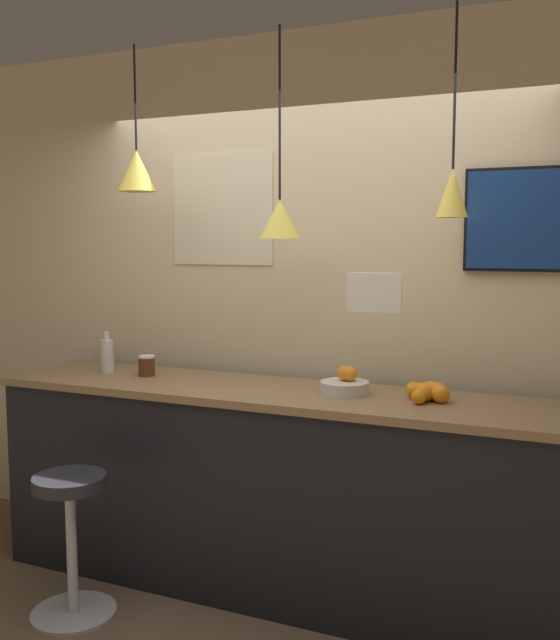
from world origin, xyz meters
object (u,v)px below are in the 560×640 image
(spread_jar, at_px, (147,366))
(mounted_tv, at_px, (533,220))
(bar_stool, at_px, (71,525))
(juice_bottle, at_px, (107,355))
(fruit_bowl, at_px, (345,384))

(spread_jar, distance_m, mounted_tv, 2.13)
(bar_stool, xyz_separation_m, juice_bottle, (-0.28, 0.67, 0.70))
(spread_jar, relative_size, mounted_tv, 0.18)
(bar_stool, relative_size, juice_bottle, 2.96)
(fruit_bowl, bearing_deg, mounted_tv, 22.70)
(juice_bottle, relative_size, spread_jar, 2.06)
(fruit_bowl, bearing_deg, bar_stool, -149.13)
(bar_stool, height_order, mounted_tv, mounted_tv)
(bar_stool, bearing_deg, fruit_bowl, 30.87)
(spread_jar, bearing_deg, mounted_tv, 9.96)
(mounted_tv, bearing_deg, fruit_bowl, -157.30)
(juice_bottle, relative_size, mounted_tv, 0.37)
(juice_bottle, bearing_deg, mounted_tv, 8.79)
(juice_bottle, distance_m, mounted_tv, 2.37)
(fruit_bowl, height_order, spread_jar, fruit_bowl)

